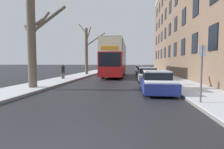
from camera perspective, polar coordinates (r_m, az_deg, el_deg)
sidewalk_left at (r=56.64m, az=-0.78°, el=2.05°), size 2.97×130.00×0.16m
sidewalk_right at (r=56.32m, az=10.80°, el=1.97°), size 2.97×130.00×0.16m
terrace_facade_right at (r=29.95m, az=27.21°, el=15.62°), size 9.10×37.05×16.36m
bare_tree_left_0 at (r=13.50m, az=-24.45°, el=10.60°), size 3.99×2.55×7.67m
bare_tree_left_1 at (r=26.72m, az=-8.23°, el=8.22°), size 4.21×1.92×7.81m
double_decker_bus at (r=23.80m, az=1.00°, el=5.71°), size 2.58×11.51×4.66m
parked_car_0 at (r=11.38m, az=14.30°, el=-2.43°), size 1.83×4.54×1.36m
parked_car_1 at (r=17.91m, az=11.49°, el=-0.12°), size 1.87×4.33×1.38m
parked_car_2 at (r=24.32m, az=10.21°, el=0.90°), size 1.89×4.39×1.35m
parked_car_3 at (r=30.03m, az=9.53°, el=1.43°), size 1.69×4.05×1.33m
parked_car_4 at (r=36.20m, az=9.03°, el=1.87°), size 1.82×4.09×1.37m
pedestrian_left_sidewalk at (r=19.42m, az=-15.73°, el=1.02°), size 0.37×0.37×1.72m
street_sign_post at (r=8.31m, az=27.21°, el=0.91°), size 0.32×0.07×2.60m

